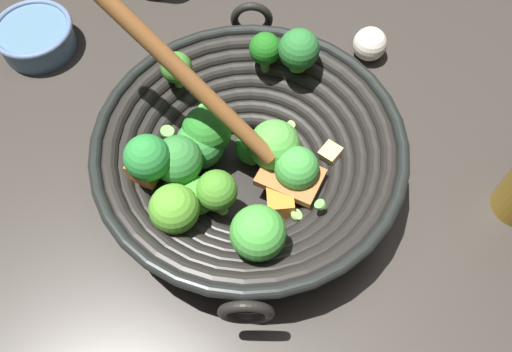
# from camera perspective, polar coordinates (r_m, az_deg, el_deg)

# --- Properties ---
(ground_plane) EXTENTS (4.00, 4.00, 0.00)m
(ground_plane) POSITION_cam_1_polar(r_m,az_deg,el_deg) (0.67, -0.63, -0.34)
(ground_plane) COLOR #332D28
(wok) EXTENTS (0.38, 0.35, 0.27)m
(wok) POSITION_cam_1_polar(r_m,az_deg,el_deg) (0.62, -1.05, 2.22)
(wok) COLOR black
(wok) RESTS_ON ground
(prep_bowl) EXTENTS (0.11, 0.11, 0.04)m
(prep_bowl) POSITION_cam_1_polar(r_m,az_deg,el_deg) (0.84, -22.07, 13.39)
(prep_bowl) COLOR slate
(prep_bowl) RESTS_ON ground
(garlic_bulb) EXTENTS (0.05, 0.05, 0.05)m
(garlic_bulb) POSITION_cam_1_polar(r_m,az_deg,el_deg) (0.78, 11.82, 13.37)
(garlic_bulb) COLOR silver
(garlic_bulb) RESTS_ON ground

